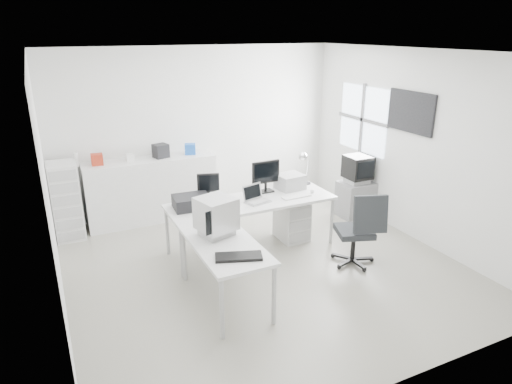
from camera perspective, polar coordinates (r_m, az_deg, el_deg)
name	(u,v)px	position (r m, az deg, el deg)	size (l,w,h in m)	color
floor	(262,265)	(6.31, 0.79, -9.13)	(5.00, 5.00, 0.01)	#B4B2A2
ceiling	(263,51)	(5.54, 0.93, 17.16)	(5.00, 5.00, 0.01)	white
back_wall	(199,130)	(8.02, -7.17, 7.72)	(5.00, 0.02, 2.80)	silver
left_wall	(48,197)	(5.22, -24.56, -0.53)	(0.02, 5.00, 2.80)	silver
right_wall	(413,146)	(7.20, 19.07, 5.42)	(0.02, 5.00, 2.80)	silver
window	(363,119)	(8.02, 13.18, 8.83)	(0.02, 1.20, 1.10)	white
wall_picture	(411,112)	(7.15, 18.79, 9.47)	(0.04, 0.90, 0.60)	black
main_desk	(252,225)	(6.61, -0.56, -4.12)	(2.40, 0.80, 0.75)	silver
side_desk	(225,272)	(5.41, -3.85, -9.95)	(0.70, 1.40, 0.75)	silver
drawer_pedestal	(292,220)	(6.98, 4.49, -3.52)	(0.40, 0.50, 0.60)	silver
inkjet_printer	(192,202)	(6.24, -8.06, -1.24)	(0.48, 0.38, 0.17)	black
lcd_monitor_small	(208,188)	(6.42, -5.97, 0.50)	(0.31, 0.18, 0.39)	black
lcd_monitor_large	(266,177)	(6.75, 1.22, 1.87)	(0.44, 0.18, 0.46)	black
laptop	(258,196)	(6.37, 0.21, -0.45)	(0.31, 0.32, 0.20)	#B7B7BA
white_keyboard	(296,196)	(6.62, 5.08, -0.56)	(0.44, 0.14, 0.02)	silver
white_mouse	(312,191)	(6.81, 7.05, 0.12)	(0.06, 0.06, 0.06)	silver
laser_printer	(290,182)	(6.94, 4.28, 1.31)	(0.39, 0.33, 0.22)	#A2A2A2
desk_lamp	(307,168)	(7.14, 6.44, 2.94)	(0.17, 0.17, 0.50)	silver
crt_monitor	(216,217)	(5.35, -4.99, -3.10)	(0.40, 0.40, 0.46)	#B7B7BA
black_keyboard	(239,257)	(4.89, -2.19, -8.08)	(0.50, 0.20, 0.03)	black
office_chair	(355,228)	(6.29, 12.22, -4.41)	(0.60, 0.60, 1.05)	#2A2D2F
tv_cabinet	(355,199)	(7.98, 12.32, -0.86)	(0.56, 0.45, 0.61)	slate
crt_tv	(358,170)	(7.81, 12.60, 2.76)	(0.50, 0.48, 0.45)	black
sideboard	(152,190)	(7.77, -12.92, 0.30)	(2.11, 0.53, 1.06)	silver
clutter_box_a	(97,160)	(7.47, -19.25, 3.85)	(0.17, 0.15, 0.17)	#A42B17
clutter_box_b	(130,157)	(7.54, -15.48, 4.19)	(0.12, 0.10, 0.12)	silver
clutter_box_c	(161,151)	(7.63, -11.82, 5.05)	(0.22, 0.20, 0.22)	black
clutter_box_d	(190,149)	(7.76, -8.22, 5.34)	(0.18, 0.15, 0.18)	blue
clutter_bottle	(76,160)	(7.48, -21.58, 3.78)	(0.07, 0.07, 0.22)	silver
filing_cabinet	(66,201)	(7.46, -22.65, -1.05)	(0.42, 0.50, 1.19)	silver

